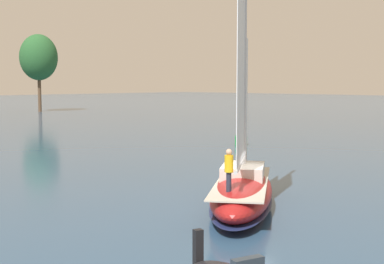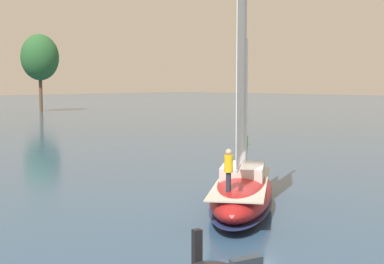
# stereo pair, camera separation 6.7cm
# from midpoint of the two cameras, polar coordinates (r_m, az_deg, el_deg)

# --- Properties ---
(ground_plane) EXTENTS (400.00, 400.00, 0.00)m
(ground_plane) POSITION_cam_midpoint_polar(r_m,az_deg,el_deg) (23.59, 5.26, -8.27)
(ground_plane) COLOR #2D4C6B
(tree_shore_left) EXTENTS (7.05, 7.05, 14.52)m
(tree_shore_left) POSITION_cam_midpoint_polar(r_m,az_deg,el_deg) (105.25, -16.06, 7.64)
(tree_shore_left) COLOR brown
(tree_shore_left) RESTS_ON ground
(sailboat_main) EXTENTS (9.15, 7.34, 12.76)m
(sailboat_main) POSITION_cam_midpoint_polar(r_m,az_deg,el_deg) (23.38, 5.28, -5.83)
(sailboat_main) COLOR maroon
(sailboat_main) RESTS_ON ground
(channel_buoy) EXTENTS (1.08, 1.08, 1.96)m
(channel_buoy) POSITION_cam_midpoint_polar(r_m,az_deg,el_deg) (47.47, 5.22, -0.45)
(channel_buoy) COLOR green
(channel_buoy) RESTS_ON ground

